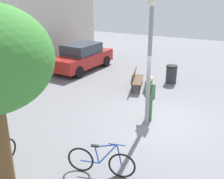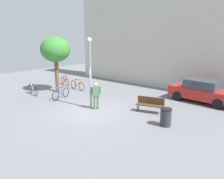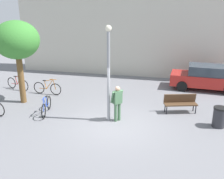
# 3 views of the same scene
# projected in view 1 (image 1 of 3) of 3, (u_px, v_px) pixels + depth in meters

# --- Properties ---
(ground_plane) EXTENTS (36.00, 36.00, 0.00)m
(ground_plane) POSITION_uv_depth(u_px,v_px,m) (159.00, 122.00, 9.87)
(ground_plane) COLOR slate
(lamppost) EXTENTS (0.28, 0.28, 4.31)m
(lamppost) POSITION_uv_depth(u_px,v_px,m) (150.00, 55.00, 8.83)
(lamppost) COLOR gray
(lamppost) RESTS_ON ground_plane
(person_by_lamppost) EXTENTS (0.56, 0.59, 1.67)m
(person_by_lamppost) POSITION_uv_depth(u_px,v_px,m) (149.00, 95.00, 9.74)
(person_by_lamppost) COLOR #47704C
(person_by_lamppost) RESTS_ON ground_plane
(park_bench) EXTENTS (1.67, 0.90, 0.92)m
(park_bench) POSITION_uv_depth(u_px,v_px,m) (136.00, 78.00, 12.95)
(park_bench) COLOR #513823
(park_bench) RESTS_ON ground_plane
(bicycle_blue) EXTENTS (0.46, 1.77, 0.97)m
(bicycle_blue) POSITION_uv_depth(u_px,v_px,m) (101.00, 162.00, 6.98)
(bicycle_blue) COLOR black
(bicycle_blue) RESTS_ON ground_plane
(parked_car_red) EXTENTS (4.31, 2.06, 1.55)m
(parked_car_red) POSITION_uv_depth(u_px,v_px,m) (82.00, 57.00, 15.93)
(parked_car_red) COLOR #AD231E
(parked_car_red) RESTS_ON ground_plane
(trash_bin) EXTENTS (0.57, 0.57, 0.91)m
(trash_bin) POSITION_uv_depth(u_px,v_px,m) (171.00, 74.00, 13.79)
(trash_bin) COLOR #2D2D33
(trash_bin) RESTS_ON ground_plane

